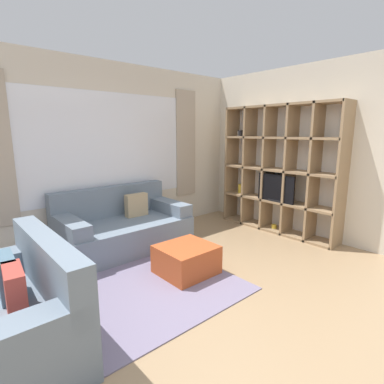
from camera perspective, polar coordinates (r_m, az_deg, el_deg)
The scene contains 8 objects.
ground_plane at distance 3.08m, azimuth 11.29°, elevation -21.67°, with size 16.00×16.00×0.00m, color #9E7F5B.
wall_back at distance 4.82m, azimuth -15.62°, elevation 7.27°, with size 6.09×0.11×2.70m.
wall_right at distance 5.42m, azimuth 16.31°, elevation 7.58°, with size 0.07×3.97×2.70m, color beige.
area_rug at distance 3.54m, azimuth -15.44°, elevation -17.06°, with size 2.46×2.23×0.01m, color slate.
shelving_unit at distance 5.21m, azimuth 16.35°, elevation 4.02°, with size 0.38×2.09×2.10m.
couch_main at distance 4.51m, azimuth -13.03°, elevation -6.58°, with size 1.79×0.99×0.86m.
couch_side at distance 2.81m, azimuth -32.24°, elevation -19.49°, with size 0.99×1.48×0.86m.
ottoman at distance 3.65m, azimuth -1.09°, elevation -12.77°, with size 0.63×0.59×0.35m.
Camera 1 is at (-2.09, -1.53, 1.67)m, focal length 28.00 mm.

